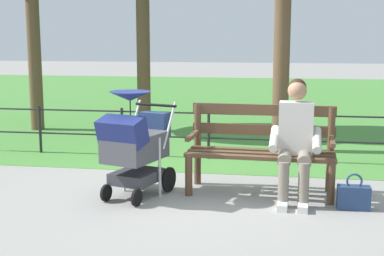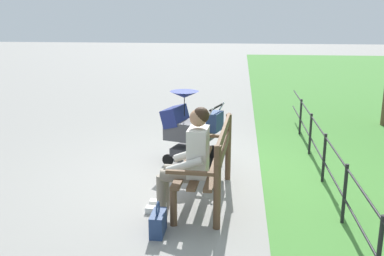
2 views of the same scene
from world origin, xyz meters
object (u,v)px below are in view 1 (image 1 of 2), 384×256
object	(u,v)px
park_bench	(261,145)
person_on_bench	(296,136)
handbag	(354,197)
stroller	(135,143)

from	to	relation	value
park_bench	person_on_bench	xyz separation A→B (m)	(-0.36, 0.22, 0.15)
person_on_bench	handbag	xyz separation A→B (m)	(-0.58, 0.26, -0.55)
stroller	person_on_bench	bearing A→B (deg)	-173.28
stroller	handbag	world-z (taller)	stroller
park_bench	handbag	size ratio (longest dim) A/B	4.39
person_on_bench	stroller	world-z (taller)	person_on_bench
person_on_bench	handbag	bearing A→B (deg)	155.71
park_bench	stroller	world-z (taller)	stroller
person_on_bench	stroller	xyz separation A→B (m)	(1.69, 0.20, -0.08)
stroller	handbag	bearing A→B (deg)	178.39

